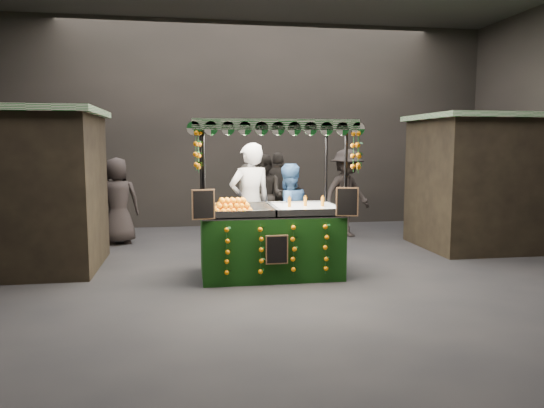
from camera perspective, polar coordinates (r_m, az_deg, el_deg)
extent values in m
plane|color=black|center=(8.17, 1.80, -7.74)|extent=(12.00, 12.00, 0.00)
cube|color=black|center=(12.86, -2.46, 8.75)|extent=(12.00, 0.10, 5.00)
cube|color=black|center=(3.19, 20.00, 14.70)|extent=(12.00, 0.10, 5.00)
cube|color=black|center=(9.26, -27.31, 1.08)|extent=(2.80, 2.00, 2.50)
cube|color=#13591C|center=(9.24, -27.75, 9.12)|extent=(3.00, 2.20, 0.10)
cube|color=black|center=(11.02, 23.30, 2.05)|extent=(2.80, 2.00, 2.50)
cube|color=#13591C|center=(11.01, 23.62, 8.81)|extent=(3.00, 2.20, 0.10)
cube|color=black|center=(7.99, -0.20, -4.54)|extent=(2.11, 1.15, 0.96)
cube|color=#ACAFB3|center=(7.91, -0.20, -0.99)|extent=(2.11, 1.15, 0.04)
cylinder|color=black|center=(7.25, -7.56, -0.37)|extent=(0.05, 0.05, 2.30)
cylinder|color=black|center=(7.59, 8.13, -0.07)|extent=(0.05, 0.05, 2.30)
cylinder|color=black|center=(8.34, -7.78, 0.54)|extent=(0.05, 0.05, 2.30)
cylinder|color=black|center=(8.63, 5.97, 0.77)|extent=(0.05, 0.05, 2.30)
cube|color=#13591C|center=(7.84, -0.21, 8.92)|extent=(2.35, 1.39, 0.08)
cube|color=white|center=(8.01, 3.87, -0.49)|extent=(0.94, 1.04, 0.08)
cube|color=black|center=(7.19, -7.63, -0.05)|extent=(0.32, 0.09, 0.42)
cube|color=black|center=(7.53, 8.33, 0.24)|extent=(0.32, 0.09, 0.42)
cube|color=black|center=(7.39, 0.55, -5.09)|extent=(0.33, 0.02, 0.42)
imported|color=gray|center=(8.75, -2.43, 0.06)|extent=(0.86, 0.68, 2.05)
imported|color=navy|center=(8.79, 1.75, -1.05)|extent=(0.98, 0.86, 1.70)
imported|color=black|center=(9.74, -2.46, -0.42)|extent=(0.72, 0.63, 1.66)
imported|color=black|center=(11.11, -0.82, 0.87)|extent=(1.12, 1.10, 1.82)
imported|color=black|center=(11.81, 0.75, 1.28)|extent=(1.13, 0.57, 1.85)
imported|color=black|center=(11.33, 8.27, 1.17)|extent=(1.43, 1.18, 1.92)
imported|color=black|center=(10.89, -16.75, 0.33)|extent=(0.98, 0.76, 1.77)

